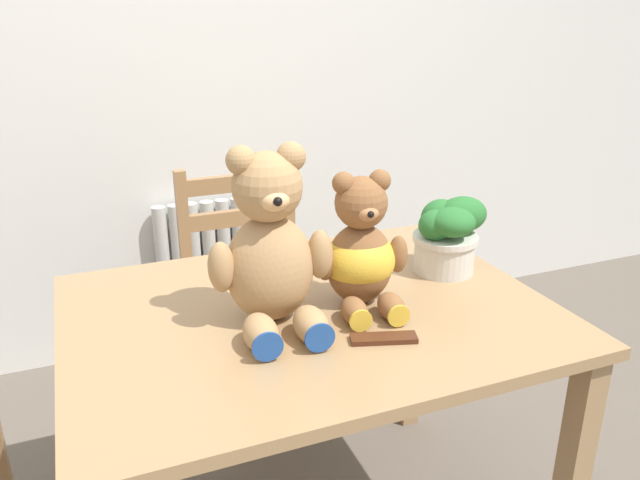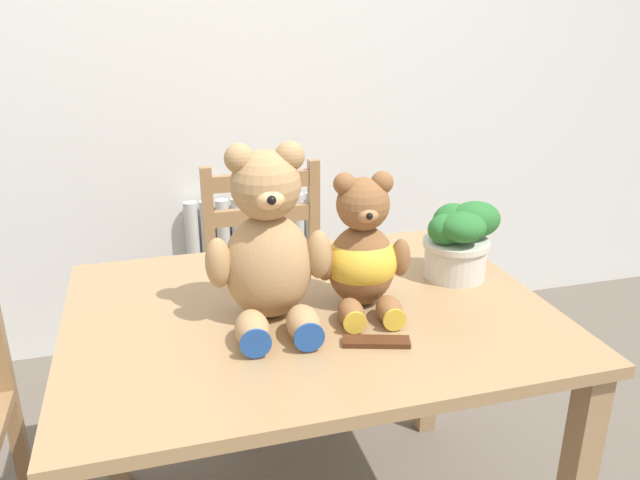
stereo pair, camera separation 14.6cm
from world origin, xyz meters
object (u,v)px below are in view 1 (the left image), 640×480
(wooden_chair_behind, at_px, (250,291))
(chocolate_bar, at_px, (384,338))
(teddy_bear_left, at_px, (271,249))
(teddy_bear_right, at_px, (361,253))
(potted_plant, at_px, (448,233))

(wooden_chair_behind, height_order, chocolate_bar, wooden_chair_behind)
(teddy_bear_left, xyz_separation_m, teddy_bear_right, (0.23, 0.01, -0.05))
(potted_plant, bearing_deg, chocolate_bar, -140.17)
(teddy_bear_right, distance_m, chocolate_bar, 0.23)
(teddy_bear_left, bearing_deg, wooden_chair_behind, -97.96)
(wooden_chair_behind, distance_m, potted_plant, 0.87)
(teddy_bear_right, height_order, potted_plant, teddy_bear_right)
(teddy_bear_left, bearing_deg, chocolate_bar, 140.01)
(wooden_chair_behind, bearing_deg, teddy_bear_right, 96.05)
(teddy_bear_left, bearing_deg, potted_plant, -166.58)
(potted_plant, distance_m, chocolate_bar, 0.45)
(teddy_bear_right, xyz_separation_m, chocolate_bar, (-0.03, -0.19, -0.13))
(wooden_chair_behind, relative_size, teddy_bear_left, 2.15)
(wooden_chair_behind, xyz_separation_m, potted_plant, (0.38, -0.66, 0.40))
(teddy_bear_right, bearing_deg, teddy_bear_left, 8.97)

